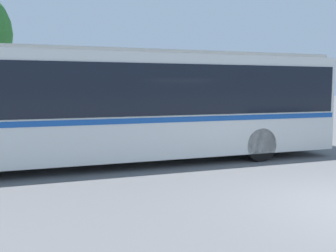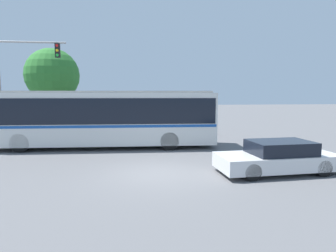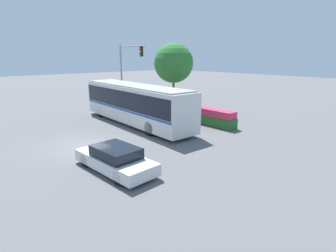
# 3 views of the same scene
# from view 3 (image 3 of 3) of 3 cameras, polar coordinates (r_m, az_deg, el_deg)

# --- Properties ---
(ground_plane) EXTENTS (140.00, 140.00, 0.00)m
(ground_plane) POSITION_cam_3_polar(r_m,az_deg,el_deg) (17.76, -17.34, -3.99)
(ground_plane) COLOR #5B5B5E
(city_bus) EXTENTS (12.59, 3.01, 3.21)m
(city_bus) POSITION_cam_3_polar(r_m,az_deg,el_deg) (22.25, -6.98, 5.10)
(city_bus) COLOR silver
(city_bus) RESTS_ON ground
(sedan_foreground) EXTENTS (4.76, 2.14, 1.24)m
(sedan_foreground) POSITION_cam_3_polar(r_m,az_deg,el_deg) (13.46, -11.06, -6.86)
(sedan_foreground) COLOR silver
(sedan_foreground) RESTS_ON ground
(traffic_light_pole) EXTENTS (4.33, 0.24, 6.56)m
(traffic_light_pole) POSITION_cam_3_polar(r_m,az_deg,el_deg) (28.53, -8.72, 12.11)
(traffic_light_pole) COLOR gray
(traffic_light_pole) RESTS_ON ground
(flowering_hedge) EXTENTS (7.27, 1.03, 1.34)m
(flowering_hedge) POSITION_cam_3_polar(r_m,az_deg,el_deg) (23.04, 6.36, 2.48)
(flowering_hedge) COLOR #286028
(flowering_hedge) RESTS_ON ground
(street_tree_left) EXTENTS (4.50, 4.50, 6.91)m
(street_tree_left) POSITION_cam_3_polar(r_m,az_deg,el_deg) (31.69, 1.18, 13.12)
(street_tree_left) COLOR brown
(street_tree_left) RESTS_ON ground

